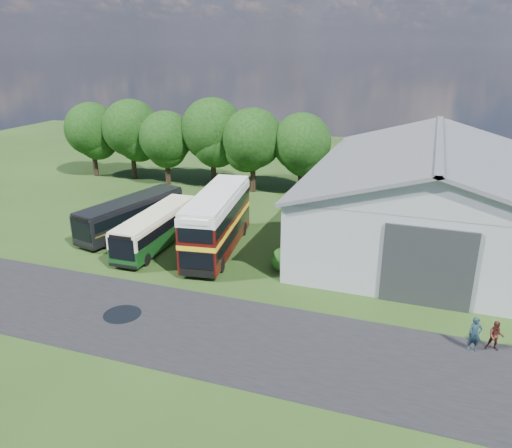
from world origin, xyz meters
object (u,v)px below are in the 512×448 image
at_px(storage_shed, 434,188).
at_px(visitor_a, 475,335).
at_px(bus_maroon_double, 217,222).
at_px(bus_green_single, 157,228).
at_px(visitor_b, 496,336).
at_px(bus_dark_single, 132,214).

bearing_deg(storage_shed, visitor_a, -80.88).
bearing_deg(bus_maroon_double, bus_green_single, 179.28).
relative_size(storage_shed, visitor_b, 15.32).
bearing_deg(visitor_b, storage_shed, 104.87).
height_order(bus_maroon_double, visitor_b, bus_maroon_double).
distance_m(storage_shed, bus_maroon_double, 17.29).
bearing_deg(storage_shed, bus_green_single, -155.75).
height_order(bus_green_single, bus_maroon_double, bus_maroon_double).
relative_size(storage_shed, visitor_a, 13.17).
distance_m(bus_green_single, visitor_b, 24.48).
bearing_deg(bus_maroon_double, storage_shed, 20.59).
distance_m(storage_shed, visitor_b, 16.45).
bearing_deg(visitor_b, bus_maroon_double, 160.30).
xyz_separation_m(storage_shed, bus_dark_single, (-23.46, -6.90, -2.65)).
bearing_deg(bus_green_single, bus_maroon_double, 6.07).
height_order(storage_shed, bus_green_single, storage_shed).
relative_size(storage_shed, bus_maroon_double, 2.25).
relative_size(bus_maroon_double, bus_dark_single, 1.04).
bearing_deg(storage_shed, visitor_b, -77.00).
xyz_separation_m(storage_shed, bus_green_single, (-19.90, -8.97, -2.70)).
distance_m(visitor_a, visitor_b, 1.13).
bearing_deg(bus_dark_single, visitor_a, -6.80).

